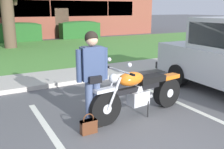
% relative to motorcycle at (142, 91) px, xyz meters
% --- Properties ---
extents(ground_plane, '(140.00, 140.00, 0.00)m').
position_rel_motorcycle_xyz_m(ground_plane, '(-0.33, -0.84, -0.48)').
color(ground_plane, '#565659').
extents(curb_strip, '(60.00, 0.20, 0.12)m').
position_rel_motorcycle_xyz_m(curb_strip, '(-0.33, 2.70, -0.42)').
color(curb_strip, '#B7B2A8').
rests_on(curb_strip, ground).
extents(concrete_walk, '(60.00, 1.50, 0.08)m').
position_rel_motorcycle_xyz_m(concrete_walk, '(-0.33, 3.55, -0.44)').
color(concrete_walk, '#B7B2A8').
rests_on(concrete_walk, ground).
extents(grass_lawn, '(60.00, 8.59, 0.06)m').
position_rel_motorcycle_xyz_m(grass_lawn, '(-0.33, 8.59, -0.45)').
color(grass_lawn, '#518E3D').
rests_on(grass_lawn, ground).
extents(stall_stripe_1, '(0.14, 4.40, 0.01)m').
position_rel_motorcycle_xyz_m(stall_stripe_1, '(1.07, -0.64, -0.48)').
color(stall_stripe_1, silver).
rests_on(stall_stripe_1, ground).
extents(motorcycle, '(2.24, 0.82, 1.18)m').
position_rel_motorcycle_xyz_m(motorcycle, '(0.00, 0.00, 0.00)').
color(motorcycle, black).
rests_on(motorcycle, ground).
extents(rider_person, '(0.57, 0.32, 1.70)m').
position_rel_motorcycle_xyz_m(rider_person, '(-1.09, -0.02, 0.51)').
color(rider_person, black).
rests_on(rider_person, ground).
extents(handbag, '(0.28, 0.13, 0.36)m').
position_rel_motorcycle_xyz_m(handbag, '(-1.29, -0.26, -0.34)').
color(handbag, '#562D19').
rests_on(handbag, ground).
extents(hedge_center_right, '(2.84, 0.90, 1.24)m').
position_rel_motorcycle_xyz_m(hedge_center_right, '(-0.15, 13.20, 0.17)').
color(hedge_center_right, '#235623').
rests_on(hedge_center_right, ground).
extents(hedge_right, '(2.78, 0.90, 1.24)m').
position_rel_motorcycle_xyz_m(hedge_right, '(4.07, 13.20, 0.17)').
color(hedge_right, '#235623').
rests_on(hedge_right, ground).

